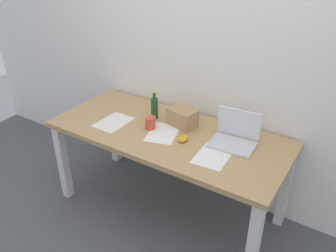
{
  "coord_description": "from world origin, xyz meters",
  "views": [
    {
      "loc": [
        1.22,
        -1.91,
        2.05
      ],
      "look_at": [
        0.0,
        0.0,
        0.8
      ],
      "focal_mm": 37.35,
      "sensor_mm": 36.0,
      "label": 1
    }
  ],
  "objects_px": {
    "cardboard_box": "(182,118)",
    "coffee_mug": "(150,123)",
    "desk": "(168,142)",
    "laptop_right": "(234,137)",
    "computer_mouse": "(183,139)",
    "beer_bottle": "(154,108)"
  },
  "relations": [
    {
      "from": "laptop_right",
      "to": "coffee_mug",
      "type": "bearing_deg",
      "value": -167.43
    },
    {
      "from": "beer_bottle",
      "to": "computer_mouse",
      "type": "distance_m",
      "value": 0.42
    },
    {
      "from": "computer_mouse",
      "to": "cardboard_box",
      "type": "height_order",
      "value": "cardboard_box"
    },
    {
      "from": "computer_mouse",
      "to": "coffee_mug",
      "type": "relative_size",
      "value": 1.05
    },
    {
      "from": "computer_mouse",
      "to": "desk",
      "type": "bearing_deg",
      "value": 156.99
    },
    {
      "from": "laptop_right",
      "to": "beer_bottle",
      "type": "relative_size",
      "value": 1.42
    },
    {
      "from": "laptop_right",
      "to": "coffee_mug",
      "type": "xyz_separation_m",
      "value": [
        -0.62,
        -0.14,
        -0.0
      ]
    },
    {
      "from": "desk",
      "to": "computer_mouse",
      "type": "xyz_separation_m",
      "value": [
        0.16,
        -0.05,
        0.11
      ]
    },
    {
      "from": "desk",
      "to": "laptop_right",
      "type": "height_order",
      "value": "laptop_right"
    },
    {
      "from": "cardboard_box",
      "to": "desk",
      "type": "bearing_deg",
      "value": -104.66
    },
    {
      "from": "coffee_mug",
      "to": "cardboard_box",
      "type": "bearing_deg",
      "value": 43.64
    },
    {
      "from": "computer_mouse",
      "to": "coffee_mug",
      "type": "distance_m",
      "value": 0.3
    },
    {
      "from": "beer_bottle",
      "to": "cardboard_box",
      "type": "bearing_deg",
      "value": 2.68
    },
    {
      "from": "laptop_right",
      "to": "computer_mouse",
      "type": "xyz_separation_m",
      "value": [
        -0.32,
        -0.16,
        -0.03
      ]
    },
    {
      "from": "beer_bottle",
      "to": "coffee_mug",
      "type": "height_order",
      "value": "beer_bottle"
    },
    {
      "from": "cardboard_box",
      "to": "coffee_mug",
      "type": "relative_size",
      "value": 2.22
    },
    {
      "from": "beer_bottle",
      "to": "computer_mouse",
      "type": "bearing_deg",
      "value": -25.71
    },
    {
      "from": "beer_bottle",
      "to": "coffee_mug",
      "type": "relative_size",
      "value": 2.41
    },
    {
      "from": "desk",
      "to": "cardboard_box",
      "type": "relative_size",
      "value": 8.56
    },
    {
      "from": "beer_bottle",
      "to": "cardboard_box",
      "type": "height_order",
      "value": "beer_bottle"
    },
    {
      "from": "computer_mouse",
      "to": "beer_bottle",
      "type": "bearing_deg",
      "value": 147.59
    },
    {
      "from": "desk",
      "to": "laptop_right",
      "type": "bearing_deg",
      "value": 13.17
    }
  ]
}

